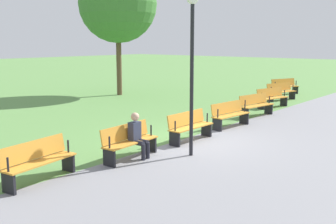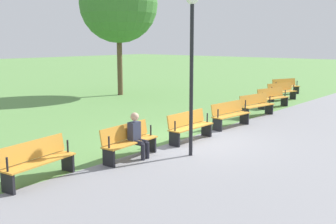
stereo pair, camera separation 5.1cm
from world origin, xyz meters
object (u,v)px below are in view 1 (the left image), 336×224
(bench_4, at_px, (230,114))
(lamp_post, at_px, (192,45))
(bench_6, at_px, (129,141))
(bench_3, at_px, (256,105))
(person_seated, at_px, (137,134))
(bench_5, at_px, (190,126))
(bench_1, at_px, (281,91))
(bench_7, at_px, (38,160))
(tree_0, at_px, (118,4))
(bench_2, at_px, (272,97))
(bench_0, at_px, (285,86))

(bench_4, xyz_separation_m, lamp_post, (3.75, 1.08, 2.47))
(bench_6, bearing_deg, bench_3, 177.83)
(person_seated, bearing_deg, bench_3, 178.89)
(bench_5, bearing_deg, bench_1, -171.39)
(bench_7, relative_size, tree_0, 0.25)
(bench_1, distance_m, person_seated, 12.29)
(bench_2, height_order, lamp_post, lamp_post)
(bench_7, bearing_deg, bench_5, 167.05)
(bench_3, relative_size, bench_6, 1.01)
(bench_2, bearing_deg, bench_7, 15.12)
(bench_4, distance_m, bench_6, 5.01)
(bench_5, height_order, person_seated, person_seated)
(bench_6, bearing_deg, person_seated, 140.02)
(bench_1, relative_size, bench_6, 1.02)
(bench_2, relative_size, tree_0, 0.25)
(lamp_post, bearing_deg, bench_7, -19.98)
(lamp_post, bearing_deg, bench_4, -163.96)
(bench_0, distance_m, lamp_post, 14.10)
(bench_5, height_order, bench_7, same)
(bench_1, relative_size, bench_4, 1.02)
(bench_4, relative_size, bench_6, 1.00)
(bench_4, distance_m, bench_5, 2.51)
(bench_0, bearing_deg, tree_0, -27.01)
(bench_0, distance_m, person_seated, 14.75)
(bench_0, distance_m, tree_0, 10.57)
(bench_1, relative_size, bench_7, 1.01)
(bench_2, relative_size, bench_4, 1.02)
(bench_4, distance_m, lamp_post, 4.62)
(person_seated, bearing_deg, bench_7, -13.08)
(bench_2, distance_m, bench_7, 12.46)
(bench_6, distance_m, lamp_post, 2.97)
(bench_1, height_order, bench_3, same)
(bench_1, bearing_deg, bench_4, 28.06)
(bench_0, bearing_deg, bench_5, 32.38)
(bench_4, bearing_deg, bench_6, 4.32)
(tree_0, relative_size, lamp_post, 1.70)
(bench_4, xyz_separation_m, bench_7, (7.50, -0.28, 0.00))
(bench_1, xyz_separation_m, bench_7, (14.87, 1.12, 0.00))
(bench_1, relative_size, bench_5, 1.03)
(bench_2, relative_size, lamp_post, 0.43)
(bench_1, distance_m, bench_3, 5.01)
(bench_6, xyz_separation_m, bench_7, (2.49, -0.28, 0.00))
(bench_3, relative_size, bench_7, 1.00)
(bench_2, xyz_separation_m, tree_0, (1.51, -8.62, 4.60))
(bench_3, xyz_separation_m, bench_7, (9.99, -0.00, 0.00))
(bench_1, height_order, bench_5, same)
(bench_6, bearing_deg, bench_7, -10.78)
(bench_0, relative_size, bench_1, 0.99)
(person_seated, relative_size, lamp_post, 0.28)
(bench_0, height_order, bench_1, same)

